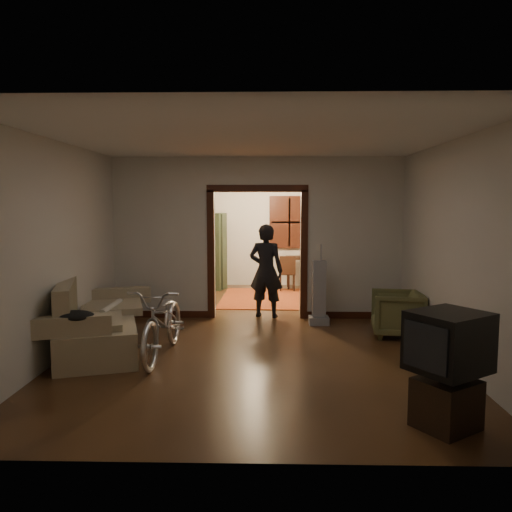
{
  "coord_description": "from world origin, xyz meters",
  "views": [
    {
      "loc": [
        0.18,
        -7.92,
        2.01
      ],
      "look_at": [
        0.0,
        -0.3,
        1.2
      ],
      "focal_mm": 35.0,
      "sensor_mm": 36.0,
      "label": 1
    }
  ],
  "objects_px": {
    "bicycle": "(164,321)",
    "locker": "(206,251)",
    "armchair": "(397,314)",
    "sofa": "(97,314)",
    "desk": "(307,273)",
    "person": "(266,271)"
  },
  "relations": [
    {
      "from": "bicycle",
      "to": "desk",
      "type": "xyz_separation_m",
      "value": [
        2.29,
        5.35,
        -0.1
      ]
    },
    {
      "from": "armchair",
      "to": "desk",
      "type": "relative_size",
      "value": 0.75
    },
    {
      "from": "armchair",
      "to": "locker",
      "type": "bearing_deg",
      "value": -132.24
    },
    {
      "from": "bicycle",
      "to": "armchair",
      "type": "bearing_deg",
      "value": 21.19
    },
    {
      "from": "armchair",
      "to": "locker",
      "type": "xyz_separation_m",
      "value": [
        -3.43,
        4.15,
        0.55
      ]
    },
    {
      "from": "bicycle",
      "to": "locker",
      "type": "bearing_deg",
      "value": 93.79
    },
    {
      "from": "person",
      "to": "desk",
      "type": "distance_m",
      "value": 3.18
    },
    {
      "from": "bicycle",
      "to": "armchair",
      "type": "relative_size",
      "value": 2.39
    },
    {
      "from": "bicycle",
      "to": "locker",
      "type": "relative_size",
      "value": 1.01
    },
    {
      "from": "armchair",
      "to": "person",
      "type": "height_order",
      "value": "person"
    },
    {
      "from": "sofa",
      "to": "person",
      "type": "height_order",
      "value": "person"
    },
    {
      "from": "desk",
      "to": "person",
      "type": "bearing_deg",
      "value": -91.61
    },
    {
      "from": "sofa",
      "to": "desk",
      "type": "bearing_deg",
      "value": 39.76
    },
    {
      "from": "bicycle",
      "to": "person",
      "type": "bearing_deg",
      "value": 63.26
    },
    {
      "from": "sofa",
      "to": "bicycle",
      "type": "xyz_separation_m",
      "value": [
        0.97,
        -0.3,
        -0.02
      ]
    },
    {
      "from": "sofa",
      "to": "locker",
      "type": "xyz_separation_m",
      "value": [
        0.87,
        4.97,
        0.39
      ]
    },
    {
      "from": "bicycle",
      "to": "locker",
      "type": "height_order",
      "value": "locker"
    },
    {
      "from": "bicycle",
      "to": "desk",
      "type": "height_order",
      "value": "bicycle"
    },
    {
      "from": "sofa",
      "to": "locker",
      "type": "bearing_deg",
      "value": 62.73
    },
    {
      "from": "sofa",
      "to": "armchair",
      "type": "relative_size",
      "value": 2.86
    },
    {
      "from": "sofa",
      "to": "person",
      "type": "bearing_deg",
      "value": 24.48
    },
    {
      "from": "sofa",
      "to": "bicycle",
      "type": "height_order",
      "value": "sofa"
    }
  ]
}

